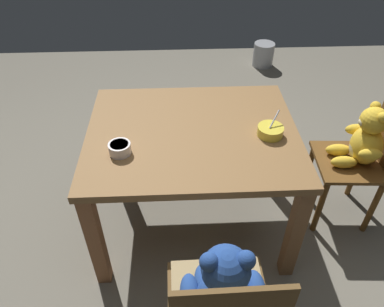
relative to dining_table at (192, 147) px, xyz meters
name	(u,v)px	position (x,y,z in m)	size (l,w,h in m)	color
ground_plane	(192,220)	(0.00, 0.00, -0.62)	(5.20, 5.20, 0.04)	slate
dining_table	(192,147)	(0.00, 0.00, 0.00)	(1.13, 0.92, 0.71)	brown
teddy_chair_near_front	(222,299)	(0.07, -0.88, -0.03)	(0.42, 0.42, 0.91)	brown
teddy_chair_near_right	(363,147)	(0.98, 0.02, -0.05)	(0.40, 0.40, 0.89)	brown
porridge_bowl_white_near_left	(120,148)	(-0.37, -0.16, 0.14)	(0.11, 0.11, 0.06)	silver
porridge_bowl_yellow_near_right	(270,131)	(0.41, -0.05, 0.14)	(0.14, 0.14, 0.12)	yellow
metal_pail	(263,55)	(0.88, 2.15, -0.48)	(0.22, 0.22, 0.25)	#93969B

